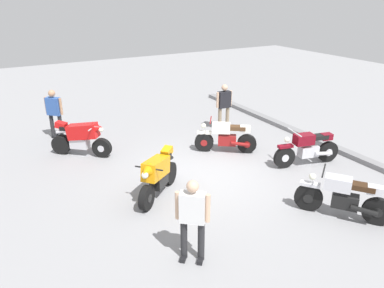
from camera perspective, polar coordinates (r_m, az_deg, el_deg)
The scene contains 10 objects.
ground_plane at distance 10.30m, azimuth 1.98°, elevation -4.96°, with size 40.00×40.00×0.00m, color gray.
curb_edge at distance 13.06m, azimuth 19.52°, elevation 0.15°, with size 14.00×0.30×0.15m, color gray.
motorcycle_orange_sportbike at distance 9.13m, azimuth -5.29°, elevation -4.64°, with size 1.44×1.58×1.14m.
motorcycle_red_sportbike at distance 11.87m, azimuth -16.72°, elevation 1.00°, with size 1.43×1.59×1.14m.
motorcycle_cream_vintage at distance 11.70m, azimuth 5.24°, elevation 1.01°, with size 1.25×1.69×1.07m.
motorcycle_silver_cruiser at distance 8.95m, azimuth 22.30°, elevation -7.51°, with size 1.74×1.35×1.09m.
motorcycle_maroon_cruiser at distance 11.27m, azimuth 17.36°, elevation -0.63°, with size 0.83×2.07×1.09m.
person_in_white_shirt at distance 6.87m, azimuth 0.08°, elevation -10.98°, with size 0.52×0.56×1.67m.
person_in_blue_shirt at distance 13.45m, azimuth -20.42°, elevation 4.78°, with size 0.56×0.55×1.72m.
person_in_black_shirt at distance 13.54m, azimuth 4.95°, elevation 6.14°, with size 0.31×0.65×1.69m.
Camera 1 is at (7.80, -4.79, 4.73)m, focal length 34.67 mm.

